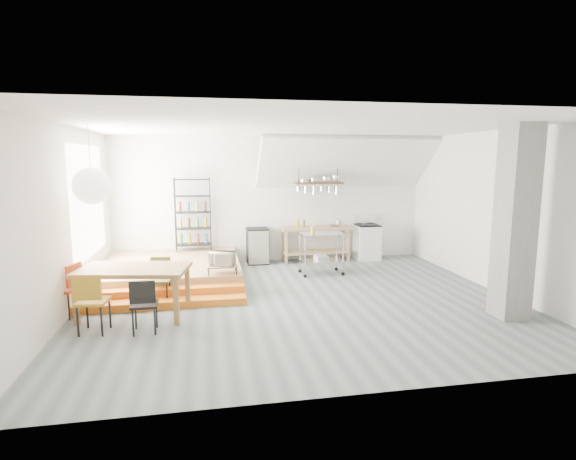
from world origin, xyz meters
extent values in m
plane|color=slate|center=(0.00, 0.00, 0.00)|extent=(8.00, 8.00, 0.00)
cube|color=silver|center=(0.00, 3.50, 1.60)|extent=(8.00, 0.04, 3.20)
cube|color=silver|center=(-4.00, 0.00, 1.60)|extent=(0.04, 7.00, 3.20)
cube|color=silver|center=(4.00, 0.00, 1.60)|extent=(0.04, 7.00, 3.20)
cube|color=white|center=(0.00, 0.00, 3.20)|extent=(8.00, 7.00, 0.02)
cube|color=white|center=(1.80, 2.90, 2.55)|extent=(4.40, 1.44, 1.32)
cube|color=white|center=(-3.98, 1.50, 1.80)|extent=(0.02, 2.50, 2.20)
cube|color=olive|center=(-2.50, 2.00, 0.20)|extent=(3.00, 3.00, 0.40)
cube|color=orange|center=(-2.50, 0.05, 0.07)|extent=(3.00, 0.35, 0.13)
cube|color=orange|center=(-2.50, 0.40, 0.13)|extent=(3.00, 0.35, 0.27)
cube|color=slate|center=(3.30, -1.50, 1.60)|extent=(0.50, 0.50, 3.20)
cube|color=olive|center=(1.10, 3.15, 0.88)|extent=(1.80, 0.60, 0.06)
cube|color=olive|center=(1.10, 3.15, 0.25)|extent=(1.70, 0.55, 0.04)
cube|color=olive|center=(1.92, 3.37, 0.43)|extent=(0.06, 0.06, 0.86)
cube|color=olive|center=(0.28, 3.37, 0.43)|extent=(0.06, 0.06, 0.86)
cube|color=olive|center=(1.92, 2.93, 0.43)|extent=(0.06, 0.06, 0.86)
cube|color=olive|center=(0.28, 2.93, 0.43)|extent=(0.06, 0.06, 0.86)
cube|color=white|center=(2.50, 3.15, 0.45)|extent=(0.60, 0.60, 0.90)
cube|color=black|center=(2.50, 3.15, 0.92)|extent=(0.58, 0.58, 0.03)
cube|color=white|center=(2.50, 3.43, 1.05)|extent=(0.60, 0.05, 0.25)
cylinder|color=black|center=(2.64, 3.29, 0.94)|extent=(0.18, 0.18, 0.02)
cylinder|color=black|center=(2.36, 3.29, 0.94)|extent=(0.18, 0.18, 0.02)
cylinder|color=black|center=(2.64, 3.01, 0.94)|extent=(0.18, 0.18, 0.02)
cylinder|color=black|center=(2.36, 3.01, 0.94)|extent=(0.18, 0.18, 0.02)
cube|color=#3A2417|center=(1.10, 2.95, 2.05)|extent=(1.20, 0.50, 0.05)
cylinder|color=black|center=(0.60, 2.95, 2.62)|extent=(0.02, 0.02, 1.15)
cylinder|color=black|center=(1.60, 2.95, 2.62)|extent=(0.02, 0.02, 1.15)
cylinder|color=silver|center=(0.60, 2.90, 1.91)|extent=(0.16, 0.16, 0.12)
cylinder|color=silver|center=(0.80, 2.90, 1.89)|extent=(0.20, 0.20, 0.16)
cylinder|color=silver|center=(1.00, 2.90, 1.87)|extent=(0.16, 0.16, 0.20)
cylinder|color=silver|center=(1.20, 2.90, 1.91)|extent=(0.20, 0.20, 0.12)
cylinder|color=silver|center=(1.40, 2.90, 1.89)|extent=(0.16, 0.16, 0.16)
cylinder|color=silver|center=(1.60, 2.90, 1.87)|extent=(0.20, 0.20, 0.20)
cylinder|color=black|center=(-1.58, 3.38, 1.30)|extent=(0.02, 0.02, 1.80)
cylinder|color=black|center=(-2.42, 3.38, 1.30)|extent=(0.02, 0.02, 1.80)
cylinder|color=black|center=(-1.58, 3.02, 1.30)|extent=(0.02, 0.02, 1.80)
cylinder|color=black|center=(-2.42, 3.02, 1.30)|extent=(0.02, 0.02, 1.80)
cube|color=black|center=(-2.00, 3.20, 0.55)|extent=(0.88, 0.38, 0.02)
cube|color=black|center=(-2.00, 3.20, 0.95)|extent=(0.88, 0.38, 0.02)
cube|color=black|center=(-2.00, 3.20, 1.35)|extent=(0.88, 0.38, 0.02)
cube|color=black|center=(-2.00, 3.20, 1.75)|extent=(0.88, 0.38, 0.02)
cube|color=black|center=(-2.00, 3.20, 2.15)|extent=(0.88, 0.38, 0.03)
cylinder|color=#428936|center=(-2.00, 3.20, 0.69)|extent=(0.07, 0.07, 0.24)
cylinder|color=olive|center=(-2.00, 3.20, 1.09)|extent=(0.07, 0.07, 0.24)
cylinder|color=maroon|center=(-2.00, 3.20, 1.49)|extent=(0.07, 0.07, 0.24)
cube|color=olive|center=(-1.40, 0.75, 0.55)|extent=(0.60, 0.40, 0.03)
cylinder|color=black|center=(-1.13, 0.92, 0.47)|extent=(0.02, 0.02, 0.13)
cylinder|color=black|center=(-1.67, 0.92, 0.47)|extent=(0.02, 0.02, 0.13)
cylinder|color=black|center=(-1.13, 0.58, 0.47)|extent=(0.02, 0.02, 0.13)
cylinder|color=black|center=(-1.67, 0.58, 0.47)|extent=(0.02, 0.02, 0.13)
sphere|color=white|center=(-3.50, -0.25, 2.20)|extent=(0.60, 0.60, 0.60)
cube|color=olive|center=(-2.90, -0.35, 0.81)|extent=(1.92, 1.29, 0.07)
cube|color=olive|center=(-2.05, -0.08, 0.39)|extent=(0.09, 0.09, 0.78)
cube|color=olive|center=(-3.62, 0.20, 0.39)|extent=(0.09, 0.09, 0.78)
cube|color=olive|center=(-2.19, -0.91, 0.39)|extent=(0.09, 0.09, 0.78)
cube|color=olive|center=(-3.76, -0.63, 0.39)|extent=(0.09, 0.09, 0.78)
cube|color=#AF821E|center=(-3.41, -0.99, 0.49)|extent=(0.50, 0.50, 0.04)
cube|color=#AF821E|center=(-3.44, -1.19, 0.77)|extent=(0.42, 0.10, 0.38)
cylinder|color=black|center=(-3.61, -1.14, 0.24)|extent=(0.03, 0.03, 0.48)
cylinder|color=black|center=(-3.26, -1.19, 0.24)|extent=(0.03, 0.03, 0.48)
cylinder|color=black|center=(-3.56, -0.79, 0.24)|extent=(0.03, 0.03, 0.48)
cylinder|color=black|center=(-3.21, -0.84, 0.24)|extent=(0.03, 0.03, 0.48)
cube|color=black|center=(-2.65, -1.13, 0.44)|extent=(0.40, 0.40, 0.04)
cube|color=black|center=(-2.65, -1.30, 0.69)|extent=(0.37, 0.05, 0.34)
cylinder|color=black|center=(-2.80, -1.29, 0.22)|extent=(0.03, 0.03, 0.43)
cylinder|color=black|center=(-2.49, -1.28, 0.22)|extent=(0.03, 0.03, 0.43)
cylinder|color=black|center=(-2.81, -0.97, 0.22)|extent=(0.03, 0.03, 0.43)
cylinder|color=black|center=(-2.50, -0.97, 0.22)|extent=(0.03, 0.03, 0.43)
cube|color=brown|center=(-2.56, 0.32, 0.43)|extent=(0.41, 0.41, 0.04)
cube|color=brown|center=(-2.55, 0.49, 0.67)|extent=(0.36, 0.07, 0.33)
cylinder|color=black|center=(-2.40, 0.46, 0.21)|extent=(0.03, 0.03, 0.42)
cylinder|color=black|center=(-2.70, 0.48, 0.21)|extent=(0.03, 0.03, 0.42)
cylinder|color=black|center=(-2.42, 0.15, 0.21)|extent=(0.03, 0.03, 0.42)
cylinder|color=black|center=(-2.73, 0.18, 0.21)|extent=(0.03, 0.03, 0.42)
cube|color=#C13D1B|center=(-4.05, -0.15, 0.47)|extent=(0.53, 0.53, 0.04)
cube|color=#C13D1B|center=(-3.87, -0.21, 0.73)|extent=(0.17, 0.39, 0.37)
cylinder|color=black|center=(-3.95, -0.36, 0.23)|extent=(0.03, 0.03, 0.46)
cylinder|color=black|center=(-3.84, -0.05, 0.23)|extent=(0.03, 0.03, 0.46)
cylinder|color=black|center=(-4.26, -0.25, 0.23)|extent=(0.03, 0.03, 0.46)
cylinder|color=black|center=(-4.15, 0.07, 0.23)|extent=(0.03, 0.03, 0.46)
cube|color=silver|center=(0.91, 1.83, 0.94)|extent=(0.98, 0.57, 0.04)
cube|color=silver|center=(0.91, 1.83, 0.32)|extent=(0.98, 0.57, 0.03)
cylinder|color=silver|center=(1.35, 2.08, 0.48)|extent=(0.03, 0.03, 0.92)
sphere|color=black|center=(1.35, 2.08, 0.04)|extent=(0.09, 0.09, 0.09)
cylinder|color=silver|center=(0.45, 2.04, 0.48)|extent=(0.03, 0.03, 0.92)
sphere|color=black|center=(0.45, 2.04, 0.04)|extent=(0.09, 0.09, 0.09)
cylinder|color=silver|center=(1.36, 1.61, 0.48)|extent=(0.03, 0.03, 0.92)
sphere|color=black|center=(1.36, 1.61, 0.04)|extent=(0.09, 0.09, 0.09)
cylinder|color=silver|center=(0.47, 1.57, 0.48)|extent=(0.03, 0.03, 0.92)
sphere|color=black|center=(0.47, 1.57, 0.04)|extent=(0.09, 0.09, 0.09)
cube|color=black|center=(-0.41, 3.20, 0.45)|extent=(0.54, 0.54, 0.91)
imported|color=beige|center=(-1.40, 0.75, 0.70)|extent=(0.55, 0.45, 0.26)
imported|color=silver|center=(1.54, 3.10, 0.94)|extent=(0.23, 0.23, 0.05)
camera|label=1|loc=(-1.69, -7.99, 2.61)|focal=28.00mm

